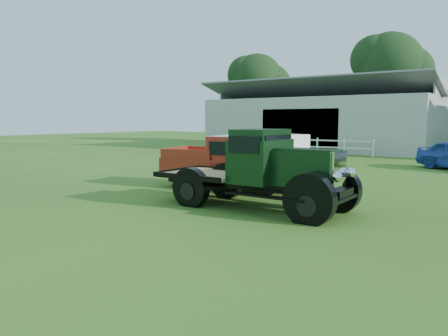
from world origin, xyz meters
The scene contains 8 objects.
ground centered at (0.00, 0.00, 0.00)m, with size 120.00×120.00×0.00m, color #2F5115.
shed_left centered at (-7.00, 26.00, 2.80)m, with size 18.80×10.20×5.60m, color #9F9E9A, non-canonical shape.
fence_rail centered at (-8.00, 20.00, 0.60)m, with size 14.20×0.16×1.20m, color white, non-canonical shape.
tree_a centered at (-18.00, 33.00, 5.25)m, with size 6.30×6.30×10.50m, color black, non-canonical shape.
tree_b centered at (-4.00, 34.00, 5.75)m, with size 6.90×6.90×11.50m, color black, non-canonical shape.
vintage_flatbed centered at (1.44, 1.06, 1.12)m, with size 5.63×2.23×2.23m, color black, non-canonical shape.
red_pickup centered at (-1.10, 3.57, 0.97)m, with size 5.32×2.04×1.94m, color maroon, non-canonical shape.
white_pickup centered at (-1.57, 8.51, 0.89)m, with size 4.85×1.88×1.78m, color silver, non-canonical shape.
Camera 1 is at (7.75, -9.36, 2.50)m, focal length 35.00 mm.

